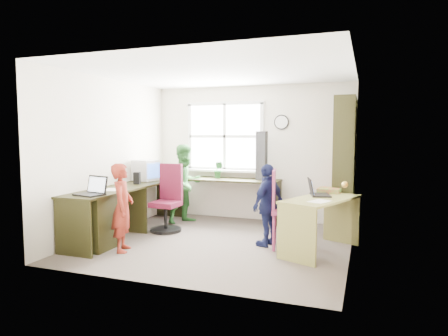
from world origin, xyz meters
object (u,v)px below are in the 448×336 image
object	(u,v)px
bookshelf	(345,169)
cd_tower	(262,156)
l_desk	(128,209)
potted_plant	(218,170)
swivel_chair	(168,202)
person_navy	(268,205)
right_desk	(321,213)
person_green	(186,184)
crt_monitor	(146,170)
laptop_left	(93,190)
wooden_chair	(283,206)
laptop_right	(316,192)
person_red	(122,207)

from	to	relation	value
bookshelf	cd_tower	xyz separation A→B (m)	(-1.40, 0.29, 0.17)
l_desk	potted_plant	distance (m)	1.96
swivel_chair	person_navy	distance (m)	1.74
right_desk	person_green	xyz separation A→B (m)	(-2.41, 0.98, 0.16)
person_green	crt_monitor	bearing A→B (deg)	152.36
swivel_chair	laptop_left	world-z (taller)	swivel_chair
cd_tower	person_green	xyz separation A→B (m)	(-1.23, -0.46, -0.49)
l_desk	crt_monitor	world-z (taller)	crt_monitor
wooden_chair	cd_tower	bearing A→B (deg)	105.07
laptop_left	laptop_right	size ratio (longest dim) A/B	1.02
l_desk	person_navy	distance (m)	2.05
laptop_left	crt_monitor	bearing A→B (deg)	106.95
laptop_left	person_red	xyz separation A→B (m)	(0.37, 0.12, -0.22)
crt_monitor	cd_tower	size ratio (longest dim) A/B	0.51
l_desk	crt_monitor	size ratio (longest dim) A/B	6.83
crt_monitor	laptop_right	xyz separation A→B (m)	(2.88, -0.42, -0.16)
laptop_right	l_desk	bearing A→B (deg)	86.00
laptop_left	l_desk	bearing A→B (deg)	92.24
wooden_chair	laptop_right	world-z (taller)	wooden_chair
wooden_chair	cd_tower	xyz separation A→B (m)	(-0.67, 1.41, 0.59)
cd_tower	person_green	distance (m)	1.40
swivel_chair	crt_monitor	world-z (taller)	crt_monitor
crt_monitor	person_navy	distance (m)	2.34
crt_monitor	laptop_left	bearing A→B (deg)	-71.08
swivel_chair	wooden_chair	size ratio (longest dim) A/B	1.00
laptop_left	cd_tower	distance (m)	2.94
swivel_chair	laptop_left	xyz separation A→B (m)	(-0.41, -1.32, 0.35)
person_navy	potted_plant	bearing A→B (deg)	-117.58
l_desk	swivel_chair	distance (m)	0.75
potted_plant	swivel_chair	bearing A→B (deg)	-113.80
laptop_right	crt_monitor	bearing A→B (deg)	66.98
potted_plant	wooden_chair	bearing A→B (deg)	-43.67
person_red	wooden_chair	bearing A→B (deg)	-88.90
cd_tower	person_red	bearing A→B (deg)	-114.51
crt_monitor	laptop_left	distance (m)	1.56
right_desk	cd_tower	xyz separation A→B (m)	(-1.17, 1.44, 0.65)
right_desk	laptop_right	xyz separation A→B (m)	(-0.08, 0.18, 0.25)
potted_plant	person_green	xyz separation A→B (m)	(-0.44, -0.45, -0.22)
right_desk	wooden_chair	distance (m)	0.51
person_red	person_green	bearing A→B (deg)	-24.72
l_desk	person_red	bearing A→B (deg)	-63.12
l_desk	person_navy	world-z (taller)	person_navy
crt_monitor	person_navy	world-z (taller)	person_navy
potted_plant	person_green	distance (m)	0.67
cd_tower	person_red	distance (m)	2.68
right_desk	cd_tower	size ratio (longest dim) A/B	1.62
cd_tower	person_navy	size ratio (longest dim) A/B	0.74
crt_monitor	laptop_left	size ratio (longest dim) A/B	1.05
swivel_chair	person_navy	xyz separation A→B (m)	(1.71, -0.30, 0.11)
bookshelf	crt_monitor	xyz separation A→B (m)	(-3.19, -0.55, -0.07)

